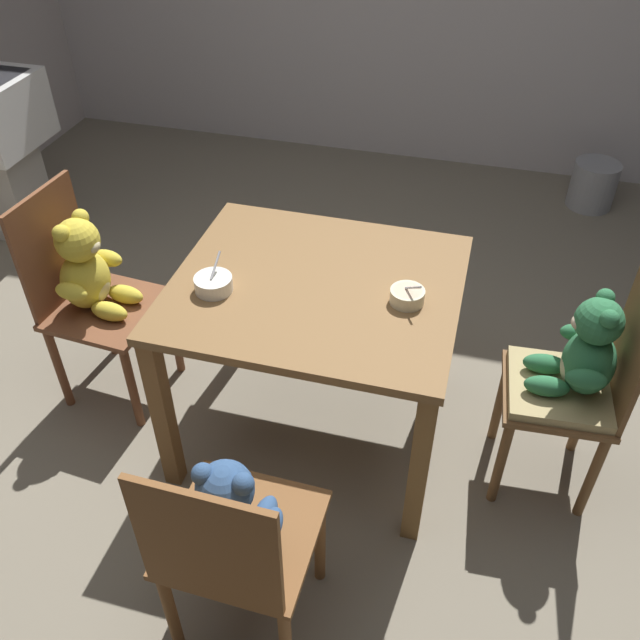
% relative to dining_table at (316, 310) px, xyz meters
% --- Properties ---
extents(ground_plane, '(5.20, 5.20, 0.04)m').
position_rel_dining_table_xyz_m(ground_plane, '(0.00, 0.00, -0.63)').
color(ground_plane, slate).
extents(dining_table, '(0.98, 0.86, 0.73)m').
position_rel_dining_table_xyz_m(dining_table, '(0.00, 0.00, 0.00)').
color(dining_table, brown).
rests_on(dining_table, ground_plane).
extents(teddy_chair_near_left, '(0.43, 0.43, 0.91)m').
position_rel_dining_table_xyz_m(teddy_chair_near_left, '(-0.91, 0.01, -0.05)').
color(teddy_chair_near_left, brown).
rests_on(teddy_chair_near_left, ground_plane).
extents(teddy_chair_near_right, '(0.39, 0.39, 0.89)m').
position_rel_dining_table_xyz_m(teddy_chair_near_right, '(0.90, -0.00, -0.06)').
color(teddy_chair_near_right, brown).
rests_on(teddy_chair_near_right, ground_plane).
extents(teddy_chair_near_front, '(0.42, 0.41, 0.86)m').
position_rel_dining_table_xyz_m(teddy_chair_near_front, '(0.00, -0.86, -0.08)').
color(teddy_chair_near_front, brown).
rests_on(teddy_chair_near_front, ground_plane).
extents(porridge_bowl_cream_near_right, '(0.11, 0.11, 0.11)m').
position_rel_dining_table_xyz_m(porridge_bowl_cream_near_right, '(0.31, -0.02, 0.14)').
color(porridge_bowl_cream_near_right, beige).
rests_on(porridge_bowl_cream_near_right, dining_table).
extents(porridge_bowl_white_near_left, '(0.13, 0.14, 0.12)m').
position_rel_dining_table_xyz_m(porridge_bowl_white_near_left, '(-0.32, -0.13, 0.14)').
color(porridge_bowl_white_near_left, white).
rests_on(porridge_bowl_white_near_left, dining_table).
extents(metal_pail, '(0.27, 0.27, 0.28)m').
position_rel_dining_table_xyz_m(metal_pail, '(1.13, 2.15, -0.47)').
color(metal_pail, '#93969B').
rests_on(metal_pail, ground_plane).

